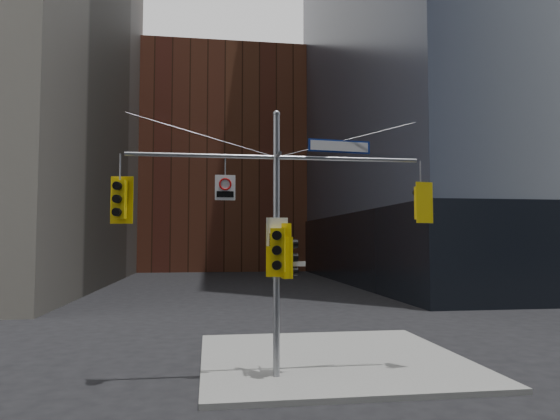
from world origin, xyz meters
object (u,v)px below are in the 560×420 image
object	(u,v)px
traffic_light_pole_front	(278,250)
street_sign_blade	(339,146)
traffic_light_west_arm	(120,200)
traffic_light_pole_side	(288,258)
regulatory_sign_arm	(225,187)
traffic_light_east_arm	(421,203)
signal_assembly	(276,215)

from	to	relation	value
traffic_light_pole_front	street_sign_blade	xyz separation A→B (m)	(1.76, 0.27, 2.86)
traffic_light_west_arm	traffic_light_pole_front	bearing A→B (deg)	6.13
traffic_light_pole_side	regulatory_sign_arm	xyz separation A→B (m)	(-1.71, -0.03, 1.89)
regulatory_sign_arm	traffic_light_pole_front	bearing A→B (deg)	-11.48
traffic_light_pole_front	regulatory_sign_arm	bearing A→B (deg)	-175.64
street_sign_blade	regulatory_sign_arm	world-z (taller)	street_sign_blade
traffic_light_east_arm	street_sign_blade	size ratio (longest dim) A/B	0.64
traffic_light_pole_side	street_sign_blade	distance (m)	3.39
signal_assembly	traffic_light_east_arm	world-z (taller)	signal_assembly
traffic_light_west_arm	traffic_light_east_arm	size ratio (longest dim) A/B	1.09
signal_assembly	regulatory_sign_arm	distance (m)	1.58
traffic_light_west_arm	street_sign_blade	xyz separation A→B (m)	(5.87, -0.01, 1.55)
signal_assembly	street_sign_blade	world-z (taller)	signal_assembly
traffic_light_pole_side	street_sign_blade	bearing A→B (deg)	-95.97
traffic_light_west_arm	traffic_light_pole_front	xyz separation A→B (m)	(4.10, -0.28, -1.31)
traffic_light_pole_side	street_sign_blade	size ratio (longest dim) A/B	0.62
traffic_light_pole_front	regulatory_sign_arm	xyz separation A→B (m)	(-1.39, 0.25, 1.68)
traffic_light_pole_front	regulatory_sign_arm	world-z (taller)	regulatory_sign_arm
traffic_light_east_arm	street_sign_blade	distance (m)	2.82
signal_assembly	traffic_light_pole_side	size ratio (longest dim) A/B	7.20
signal_assembly	traffic_light_west_arm	xyz separation A→B (m)	(-4.10, 0.01, 0.38)
traffic_light_west_arm	traffic_light_pole_side	world-z (taller)	traffic_light_west_arm
traffic_light_pole_side	street_sign_blade	world-z (taller)	street_sign_blade
street_sign_blade	regulatory_sign_arm	bearing A→B (deg)	173.97
traffic_light_west_arm	street_sign_blade	distance (m)	6.07
traffic_light_pole_front	traffic_light_pole_side	bearing A→B (deg)	54.97
signal_assembly	traffic_light_pole_front	size ratio (longest dim) A/B	5.59
traffic_light_west_arm	traffic_light_pole_front	size ratio (longest dim) A/B	0.87
traffic_light_pole_side	regulatory_sign_arm	distance (m)	2.55
traffic_light_pole_side	regulatory_sign_arm	bearing A→B (deg)	85.44
traffic_light_east_arm	regulatory_sign_arm	distance (m)	5.52
traffic_light_west_arm	regulatory_sign_arm	xyz separation A→B (m)	(2.72, -0.03, 0.37)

